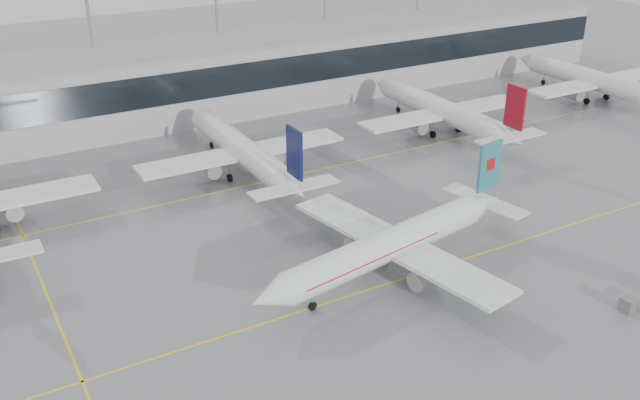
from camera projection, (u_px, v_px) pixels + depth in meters
ground at (377, 287)px, 73.60m from camera, size 320.00×320.00×0.00m
taxi_line_main at (377, 287)px, 73.60m from camera, size 120.00×0.25×0.01m
taxi_line_north at (255, 184)px, 97.14m from camera, size 120.00×0.25×0.01m
taxi_line_cross at (48, 297)px, 71.94m from camera, size 0.25×60.00×0.01m
terminal at (173, 84)px, 119.68m from camera, size 180.00×15.00×12.00m
terminal_glass at (188, 86)px, 113.11m from camera, size 180.00×0.20×5.00m
terminal_roof at (169, 47)px, 117.02m from camera, size 182.00×16.00×0.40m
light_masts at (157, 33)px, 121.24m from camera, size 156.40×1.00×22.60m
air_canada_jet at (395, 243)px, 74.85m from camera, size 35.69×28.65×11.15m
parked_jet_c at (242, 150)px, 98.45m from camera, size 29.64×36.96×11.72m
parked_jet_d at (443, 111)px, 114.11m from camera, size 29.64×36.96×11.72m
parked_jet_e at (594, 81)px, 129.77m from camera, size 29.64×36.96×11.72m
gse_unit at (629, 304)px, 69.37m from camera, size 1.50×1.41×1.45m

